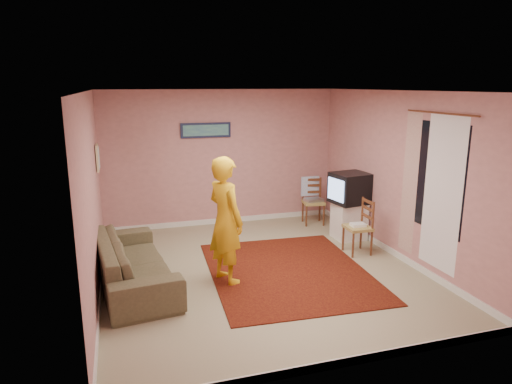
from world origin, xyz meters
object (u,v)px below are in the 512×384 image
object	(u,v)px
sofa	(133,262)
person	(226,220)
chair_a	(314,197)
tv_cabinet	(349,221)
chair_b	(358,221)
crt_tv	(350,188)

from	to	relation	value
sofa	person	size ratio (longest dim) A/B	1.28
chair_a	sofa	distance (m)	3.98
tv_cabinet	sofa	distance (m)	3.85
chair_a	person	size ratio (longest dim) A/B	0.27
chair_b	person	distance (m)	2.35
chair_a	sofa	xyz separation A→B (m)	(-3.50, -1.88, -0.22)
tv_cabinet	chair_a	world-z (taller)	chair_a
crt_tv	chair_b	world-z (taller)	crt_tv
chair_a	person	bearing A→B (deg)	-126.53
crt_tv	sofa	distance (m)	3.89
chair_b	tv_cabinet	bearing A→B (deg)	163.40
person	sofa	bearing A→B (deg)	56.30
tv_cabinet	chair_a	xyz separation A→B (m)	(-0.25, 0.99, 0.22)
chair_b	crt_tv	bearing A→B (deg)	163.84
chair_a	crt_tv	bearing A→B (deg)	-65.98
tv_cabinet	crt_tv	bearing A→B (deg)	-170.83
crt_tv	chair_b	distance (m)	0.82
crt_tv	sofa	bearing A→B (deg)	-175.80
tv_cabinet	crt_tv	size ratio (longest dim) A/B	0.94
sofa	chair_b	bearing A→B (deg)	-93.73
chair_b	sofa	distance (m)	3.54
crt_tv	person	size ratio (longest dim) A/B	0.40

